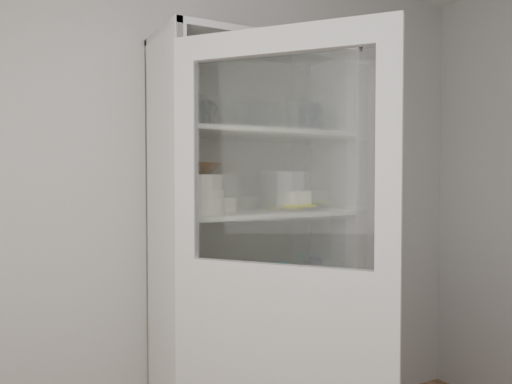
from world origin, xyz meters
TOP-DOWN VIEW (x-y plane):
  - wall_back at (0.00, 1.50)m, footprint 3.60×0.02m
  - pantry_cabinet at (0.20, 1.34)m, footprint 1.00×0.45m
  - cupboard_door at (-0.02, 0.70)m, footprint 0.59×0.73m
  - tumbler_0 at (-0.21, 1.12)m, footprint 0.09×0.09m
  - tumbler_1 at (-0.17, 1.17)m, footprint 0.08×0.08m
  - tumbler_2 at (0.12, 1.14)m, footprint 0.08×0.08m
  - tumbler_3 at (0.19, 1.16)m, footprint 0.06×0.06m
  - tumbler_4 at (0.34, 1.13)m, footprint 0.09×0.09m
  - tumbler_5 at (0.46, 1.11)m, footprint 0.07×0.07m
  - tumbler_6 at (0.43, 1.13)m, footprint 0.09×0.09m
  - tumbler_7 at (-0.08, 1.28)m, footprint 0.07×0.07m
  - tumbler_8 at (-0.11, 1.28)m, footprint 0.08×0.08m
  - tumbler_9 at (0.11, 1.26)m, footprint 0.07×0.07m
  - tumbler_10 at (0.15, 1.24)m, footprint 0.07×0.07m
  - tumbler_11 at (0.23, 1.26)m, footprint 0.08×0.08m
  - goblet_0 at (-0.04, 1.35)m, footprint 0.07×0.07m
  - goblet_1 at (0.00, 1.39)m, footprint 0.07×0.07m
  - goblet_2 at (0.38, 1.38)m, footprint 0.08×0.08m
  - goblet_3 at (0.61, 1.37)m, footprint 0.08×0.08m
  - plate_stack_front at (-0.15, 1.21)m, footprint 0.25×0.25m
  - plate_stack_back at (0.01, 1.36)m, footprint 0.22×0.22m
  - cream_bowl at (-0.15, 1.21)m, footprint 0.27×0.27m
  - terracotta_bowl at (-0.15, 1.21)m, footprint 0.27×0.27m
  - glass_platter at (0.43, 1.25)m, footprint 0.43×0.43m
  - yellow_trivet at (0.43, 1.25)m, footprint 0.21×0.21m
  - white_ramekin at (0.43, 1.25)m, footprint 0.20×0.20m
  - grey_bowl_stack at (0.41, 1.28)m, footprint 0.15×0.15m
  - mug_blue at (0.40, 1.23)m, footprint 0.12×0.12m
  - mug_teal at (0.46, 1.33)m, footprint 0.11×0.11m
  - mug_white at (0.42, 1.16)m, footprint 0.10×0.10m
  - teal_jar at (0.36, 1.29)m, footprint 0.09×0.09m
  - measuring_cups at (-0.00, 1.23)m, footprint 0.10×0.10m
  - white_canister at (-0.02, 1.31)m, footprint 0.11×0.11m
  - cream_dish at (0.20, 1.24)m, footprint 0.24×0.24m
  - tin_box at (0.39, 1.24)m, footprint 0.24×0.19m
  - tumbler_12 at (0.51, 1.21)m, footprint 0.08×0.08m
  - tumbler_13 at (0.43, 1.15)m, footprint 0.07×0.07m

SIDE VIEW (x-z plane):
  - tin_box at x=0.39m, z-range 0.46..0.52m
  - cream_dish at x=0.20m, z-range 0.46..0.53m
  - cupboard_door at x=-0.02m, z-range -0.13..1.87m
  - measuring_cups at x=0.00m, z-range 0.86..0.90m
  - mug_white at x=0.42m, z-range 0.86..0.94m
  - mug_teal at x=0.46m, z-range 0.86..0.95m
  - mug_blue at x=0.40m, z-range 0.86..0.95m
  - teal_jar at x=0.36m, z-range 0.86..0.97m
  - white_canister at x=-0.02m, z-range 0.86..0.99m
  - pantry_cabinet at x=0.20m, z-range -0.11..1.99m
  - glass_platter at x=0.43m, z-range 1.26..1.28m
  - yellow_trivet at x=0.43m, z-range 1.28..1.29m
  - plate_stack_back at x=0.01m, z-range 1.26..1.33m
  - wall_back at x=0.00m, z-range 0.00..2.60m
  - plate_stack_front at x=-0.15m, z-range 1.26..1.37m
  - white_ramekin at x=0.43m, z-range 1.29..1.36m
  - grey_bowl_stack at x=0.41m, z-range 1.26..1.46m
  - cream_bowl at x=-0.15m, z-range 1.37..1.44m
  - terracotta_bowl at x=-0.15m, z-range 1.44..1.50m
  - tumbler_2 at x=0.12m, z-range 1.66..1.79m
  - tumbler_7 at x=-0.08m, z-range 1.66..1.79m
  - tumbler_3 at x=0.19m, z-range 1.66..1.79m
  - tumbler_5 at x=0.46m, z-range 1.66..1.79m
  - tumbler_1 at x=-0.17m, z-range 1.66..1.79m
  - tumbler_10 at x=0.15m, z-range 1.66..1.79m
  - tumbler_9 at x=0.11m, z-range 1.66..1.80m
  - tumbler_0 at x=-0.21m, z-range 1.66..1.80m
  - tumbler_13 at x=0.43m, z-range 1.66..1.80m
  - tumbler_4 at x=0.34m, z-range 1.66..1.80m
  - tumbler_11 at x=0.23m, z-range 1.66..1.81m
  - tumbler_6 at x=0.43m, z-range 1.66..1.81m
  - tumbler_8 at x=-0.11m, z-range 1.66..1.81m
  - tumbler_12 at x=0.51m, z-range 1.66..1.81m
  - goblet_1 at x=0.00m, z-range 1.66..1.82m
  - goblet_0 at x=-0.04m, z-range 1.66..1.83m
  - goblet_3 at x=0.61m, z-range 1.66..1.84m
  - goblet_2 at x=0.38m, z-range 1.66..1.84m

